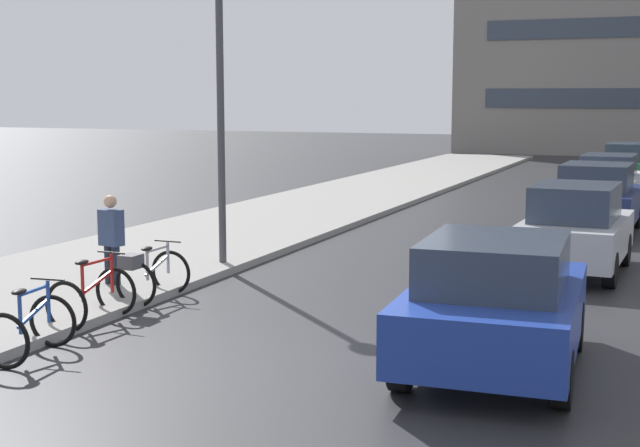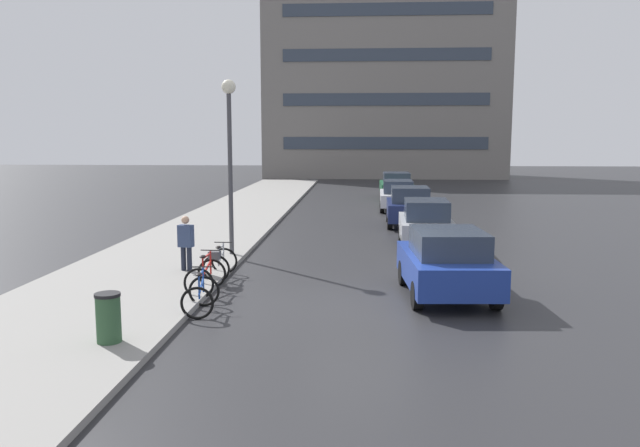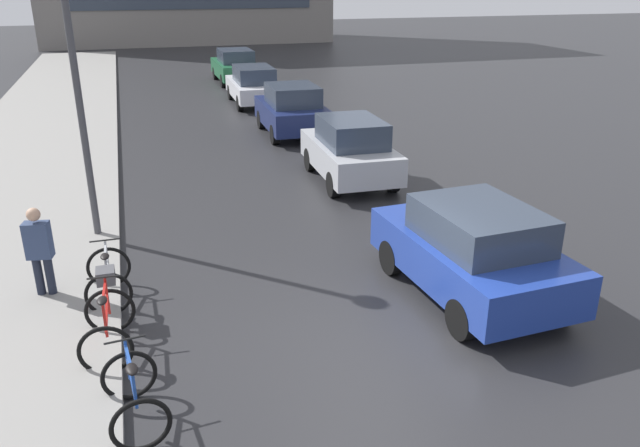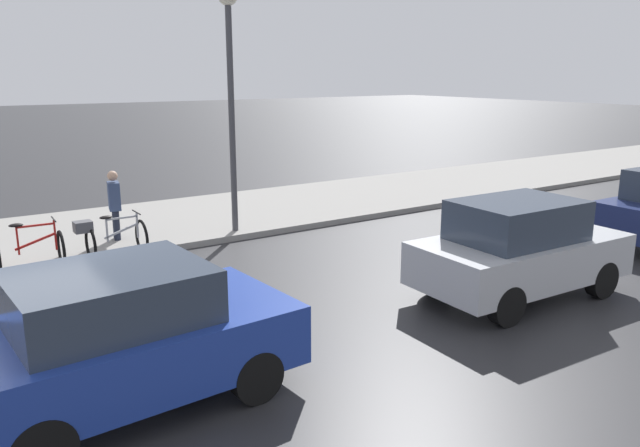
# 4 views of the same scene
# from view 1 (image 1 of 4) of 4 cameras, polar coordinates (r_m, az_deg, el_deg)

# --- Properties ---
(ground_plane) EXTENTS (140.00, 140.00, 0.00)m
(ground_plane) POSITION_cam_1_polar(r_m,az_deg,el_deg) (11.03, -1.03, -9.33)
(ground_plane) COLOR #28282B
(sidewalk_kerb) EXTENTS (4.80, 60.00, 0.14)m
(sidewalk_kerb) POSITION_cam_1_polar(r_m,az_deg,el_deg) (22.38, -4.95, -0.27)
(sidewalk_kerb) COLOR gray
(sidewalk_kerb) RESTS_ON ground
(bicycle_nearest) EXTENTS (0.82, 1.16, 0.95)m
(bicycle_nearest) POSITION_cam_1_polar(r_m,az_deg,el_deg) (12.00, -18.09, -6.35)
(bicycle_nearest) COLOR black
(bicycle_nearest) RESTS_ON ground
(bicycle_second) EXTENTS (0.80, 1.20, 1.01)m
(bicycle_second) POSITION_cam_1_polar(r_m,az_deg,el_deg) (13.50, -14.38, -4.54)
(bicycle_second) COLOR black
(bicycle_second) RESTS_ON ground
(bicycle_third) EXTENTS (0.76, 1.37, 0.93)m
(bicycle_third) POSITION_cam_1_polar(r_m,az_deg,el_deg) (14.68, -10.89, -3.13)
(bicycle_third) COLOR black
(bicycle_third) RESTS_ON ground
(car_blue) EXTENTS (2.18, 3.91, 1.64)m
(car_blue) POSITION_cam_1_polar(r_m,az_deg,el_deg) (11.03, 11.15, -4.99)
(car_blue) COLOR navy
(car_blue) RESTS_ON ground
(car_silver) EXTENTS (1.89, 3.81, 1.70)m
(car_silver) POSITION_cam_1_polar(r_m,az_deg,el_deg) (17.46, 16.03, -0.32)
(car_silver) COLOR #B2B5BA
(car_silver) RESTS_ON ground
(car_navy) EXTENTS (2.01, 3.83, 1.71)m
(car_navy) POSITION_cam_1_polar(r_m,az_deg,el_deg) (22.91, 17.27, 1.57)
(car_navy) COLOR navy
(car_navy) RESTS_ON ground
(car_white) EXTENTS (1.92, 4.28, 1.59)m
(car_white) POSITION_cam_1_polar(r_m,az_deg,el_deg) (28.63, 17.98, 2.67)
(car_white) COLOR silver
(car_white) RESTS_ON ground
(car_green) EXTENTS (1.94, 4.36, 1.67)m
(car_green) POSITION_cam_1_polar(r_m,az_deg,el_deg) (34.50, 19.20, 3.52)
(car_green) COLOR #1E6038
(car_green) RESTS_ON ground
(pedestrian) EXTENTS (0.44, 0.31, 1.67)m
(pedestrian) POSITION_cam_1_polar(r_m,az_deg,el_deg) (15.52, -13.20, -0.90)
(pedestrian) COLOR #1E2333
(pedestrian) RESTS_ON ground
(streetlamp) EXTENTS (0.44, 0.44, 5.58)m
(streetlamp) POSITION_cam_1_polar(r_m,az_deg,el_deg) (17.10, -6.42, 9.88)
(streetlamp) COLOR #424247
(streetlamp) RESTS_ON ground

